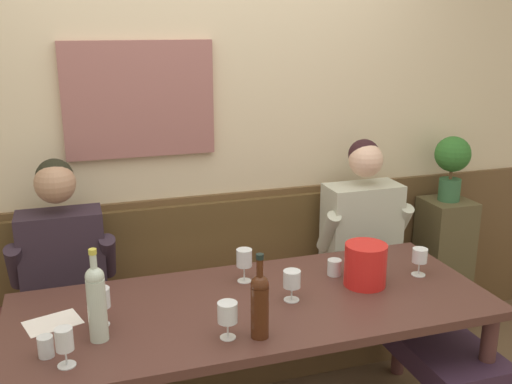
% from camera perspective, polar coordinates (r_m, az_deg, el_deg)
% --- Properties ---
extents(room_wall_back, '(6.80, 0.12, 2.80)m').
position_cam_1_polar(room_wall_back, '(3.24, -5.41, 7.15)').
color(room_wall_back, beige).
rests_on(room_wall_back, ground).
extents(wood_wainscot_panel, '(6.80, 0.03, 0.98)m').
position_cam_1_polar(wood_wainscot_panel, '(3.46, -4.74, -8.10)').
color(wood_wainscot_panel, brown).
rests_on(wood_wainscot_panel, ground).
extents(wall_bench, '(2.36, 0.42, 0.94)m').
position_cam_1_polar(wall_bench, '(3.37, -3.82, -12.72)').
color(wall_bench, brown).
rests_on(wall_bench, ground).
extents(dining_table, '(2.06, 0.83, 0.75)m').
position_cam_1_polar(dining_table, '(2.60, -0.17, -12.31)').
color(dining_table, '#4D2E27').
rests_on(dining_table, ground).
extents(person_center_left_seat, '(0.51, 1.26, 1.29)m').
position_cam_1_polar(person_center_left_seat, '(2.81, -17.95, -12.12)').
color(person_center_left_seat, '#322B2F').
rests_on(person_center_left_seat, ground).
extents(person_center_right_seat, '(0.54, 1.26, 1.28)m').
position_cam_1_polar(person_center_right_seat, '(3.22, 13.01, -7.98)').
color(person_center_right_seat, '#373732').
rests_on(person_center_right_seat, ground).
extents(ice_bucket, '(0.19, 0.19, 0.20)m').
position_cam_1_polar(ice_bucket, '(2.73, 10.59, -6.97)').
color(ice_bucket, red).
rests_on(ice_bucket, dining_table).
extents(wine_bottle_clear_water, '(0.07, 0.07, 0.37)m').
position_cam_1_polar(wine_bottle_clear_water, '(2.29, -15.24, -10.18)').
color(wine_bottle_clear_water, '#B9CBBA').
rests_on(wine_bottle_clear_water, dining_table).
extents(wine_bottle_green_tall, '(0.07, 0.07, 0.34)m').
position_cam_1_polar(wine_bottle_green_tall, '(2.24, 0.37, -10.76)').
color(wine_bottle_green_tall, '#442110').
rests_on(wine_bottle_green_tall, dining_table).
extents(wine_glass_mid_right, '(0.06, 0.06, 0.14)m').
position_cam_1_polar(wine_glass_mid_right, '(2.20, -18.13, -13.68)').
color(wine_glass_mid_right, silver).
rests_on(wine_glass_mid_right, dining_table).
extents(wine_glass_near_bucket, '(0.08, 0.08, 0.14)m').
position_cam_1_polar(wine_glass_near_bucket, '(2.54, 3.51, -8.53)').
color(wine_glass_near_bucket, silver).
rests_on(wine_glass_near_bucket, dining_table).
extents(wine_glass_left_end, '(0.07, 0.07, 0.16)m').
position_cam_1_polar(wine_glass_left_end, '(2.71, -1.16, -6.60)').
color(wine_glass_left_end, silver).
rests_on(wine_glass_left_end, dining_table).
extents(wine_glass_by_bottle, '(0.08, 0.08, 0.15)m').
position_cam_1_polar(wine_glass_by_bottle, '(2.26, -2.78, -11.79)').
color(wine_glass_by_bottle, silver).
rests_on(wine_glass_by_bottle, dining_table).
extents(wine_glass_center_rear, '(0.07, 0.07, 0.16)m').
position_cam_1_polar(wine_glass_center_rear, '(2.41, -14.88, -9.99)').
color(wine_glass_center_rear, silver).
rests_on(wine_glass_center_rear, dining_table).
extents(wine_glass_right_end, '(0.07, 0.07, 0.13)m').
position_cam_1_polar(wine_glass_right_end, '(2.89, 15.64, -6.11)').
color(wine_glass_right_end, silver).
rests_on(wine_glass_right_end, dining_table).
extents(water_tumbler_right, '(0.07, 0.07, 0.08)m').
position_cam_1_polar(water_tumbler_right, '(2.83, 7.64, -7.27)').
color(water_tumbler_right, silver).
rests_on(water_tumbler_right, dining_table).
extents(water_tumbler_left, '(0.06, 0.06, 0.08)m').
position_cam_1_polar(water_tumbler_left, '(2.30, -19.78, -13.96)').
color(water_tumbler_left, silver).
rests_on(water_tumbler_left, dining_table).
extents(tasting_sheet_left_guest, '(0.24, 0.21, 0.00)m').
position_cam_1_polar(tasting_sheet_left_guest, '(2.54, -19.17, -11.91)').
color(tasting_sheet_left_guest, white).
rests_on(tasting_sheet_left_guest, dining_table).
extents(corner_pedestal, '(0.28, 0.28, 0.86)m').
position_cam_1_polar(corner_pedestal, '(3.91, 17.65, -6.79)').
color(corner_pedestal, brown).
rests_on(corner_pedestal, ground).
extents(potted_plant, '(0.21, 0.21, 0.40)m').
position_cam_1_polar(potted_plant, '(3.71, 18.54, 2.88)').
color(potted_plant, '#31613B').
rests_on(potted_plant, corner_pedestal).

